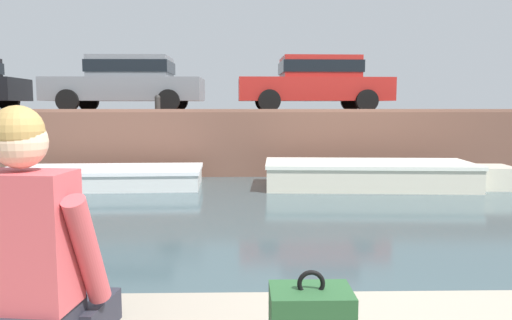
% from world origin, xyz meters
% --- Properties ---
extents(ground_plane, '(400.00, 400.00, 0.00)m').
position_xyz_m(ground_plane, '(0.00, 5.10, 0.00)').
color(ground_plane, '#3D5156').
extents(far_quay_wall, '(60.00, 6.00, 1.66)m').
position_xyz_m(far_quay_wall, '(0.00, 13.21, 0.83)').
color(far_quay_wall, brown).
rests_on(far_quay_wall, ground).
extents(far_wall_coping, '(60.00, 0.24, 0.08)m').
position_xyz_m(far_wall_coping, '(0.00, 10.33, 1.70)').
color(far_wall_coping, '#925F4C').
rests_on(far_wall_coping, far_quay_wall).
extents(boat_moored_west_white, '(5.35, 1.99, 0.43)m').
position_xyz_m(boat_moored_west_white, '(-4.28, 8.69, 0.22)').
color(boat_moored_west_white, white).
rests_on(boat_moored_west_white, ground).
extents(boat_moored_central_cream, '(5.50, 2.09, 0.57)m').
position_xyz_m(boat_moored_central_cream, '(2.13, 8.49, 0.29)').
color(boat_moored_central_cream, silver).
rests_on(boat_moored_central_cream, ground).
extents(car_left_inner_grey, '(4.36, 1.95, 1.54)m').
position_xyz_m(car_left_inner_grey, '(-4.17, 11.88, 2.51)').
color(car_left_inner_grey, slate).
rests_on(car_left_inner_grey, far_quay_wall).
extents(car_centre_red, '(4.31, 2.10, 1.54)m').
position_xyz_m(car_centre_red, '(1.17, 11.88, 2.51)').
color(car_centre_red, '#B2231E').
rests_on(car_centre_red, far_quay_wall).
extents(mooring_bollard_mid, '(0.15, 0.15, 0.45)m').
position_xyz_m(mooring_bollard_mid, '(-3.10, 10.46, 1.90)').
color(mooring_bollard_mid, '#2D2B28').
rests_on(mooring_bollard_mid, far_quay_wall).
extents(person_seated_left, '(0.56, 0.56, 0.96)m').
position_xyz_m(person_seated_left, '(-1.67, -0.60, 1.23)').
color(person_seated_left, '#282833').
rests_on(person_seated_left, near_quay).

